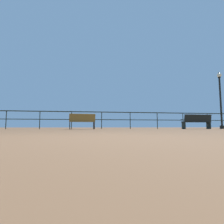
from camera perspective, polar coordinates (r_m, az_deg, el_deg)
The scene contains 5 objects.
ground_plane at distance 2.12m, azimuth -7.47°, elevation -8.75°, with size 60.00×60.00×0.00m, color brown.
pier_railing at distance 10.25m, azimuth -8.51°, elevation -1.39°, with size 19.75×0.05×1.06m.
bench_near_left at distance 9.48m, azimuth -10.05°, elevation -2.91°, with size 1.45×0.74×0.85m.
bench_near_right at distance 11.65m, azimuth 26.81°, elevation -2.67°, with size 1.77×0.59×0.89m.
lamppost_center at distance 14.14m, azimuth 32.82°, elevation 4.25°, with size 0.30×0.30×4.06m.
Camera 1 is at (-0.05, -2.11, 0.14)m, focal length 27.00 mm.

